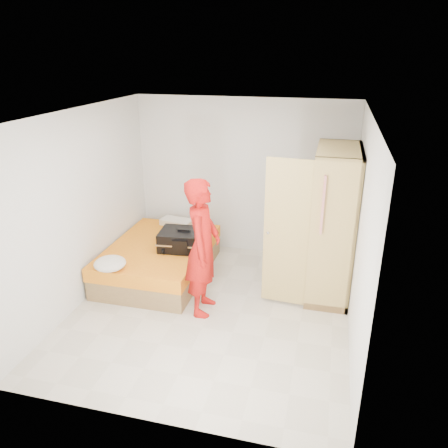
% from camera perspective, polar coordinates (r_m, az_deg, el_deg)
% --- Properties ---
extents(room, '(4.00, 4.02, 2.60)m').
position_cam_1_polar(room, '(5.45, -1.79, 0.54)').
color(room, beige).
rests_on(room, ground).
extents(bed, '(1.42, 2.02, 0.50)m').
position_cam_1_polar(bed, '(6.86, -8.41, -4.59)').
color(bed, olive).
rests_on(bed, ground).
extents(wardrobe, '(1.17, 1.20, 2.10)m').
position_cam_1_polar(wardrobe, '(6.18, 13.55, -0.47)').
color(wardrobe, tan).
rests_on(wardrobe, ground).
extents(person, '(0.48, 0.70, 1.84)m').
position_cam_1_polar(person, '(5.61, -2.79, -3.09)').
color(person, red).
rests_on(person, ground).
extents(suitcase, '(0.78, 0.61, 0.31)m').
position_cam_1_polar(suitcase, '(6.53, -5.22, -2.09)').
color(suitcase, black).
rests_on(suitcase, bed).
extents(round_cushion, '(0.43, 0.43, 0.16)m').
position_cam_1_polar(round_cushion, '(6.13, -14.67, -5.01)').
color(round_cushion, white).
rests_on(round_cushion, bed).
extents(pillow, '(0.57, 0.36, 0.10)m').
position_cam_1_polar(pillow, '(7.47, -6.17, 0.26)').
color(pillow, white).
rests_on(pillow, bed).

